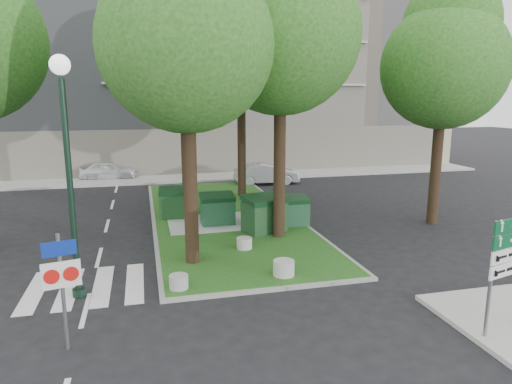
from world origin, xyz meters
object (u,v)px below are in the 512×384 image
object	(u,v)px
tree_median_near_left	(189,27)
dumpster_c	(264,214)
tree_median_mid	(185,58)
tree_median_far	(242,36)
bollard_mid	(244,243)
litter_bin	(276,201)
dumpster_d	(292,211)
tree_street_right	(446,55)
car_silver	(266,174)
tree_median_near_right	(283,19)
dumpster_b	(217,209)
traffic_sign_pole	(61,276)
bollard_right	(284,268)
street_lamp	(67,150)
directional_sign	(509,257)
bollard_left	(179,282)
dumpster_a	(176,203)
car_white	(109,170)

from	to	relation	value
tree_median_near_left	dumpster_c	distance (m)	7.63
tree_median_mid	tree_median_far	distance (m)	4.59
tree_median_far	bollard_mid	bearing A→B (deg)	-102.26
litter_bin	tree_median_mid	bearing A→B (deg)	177.26
dumpster_d	tree_street_right	bearing A→B (deg)	-7.09
tree_median_near_left	tree_median_mid	xyz separation A→B (m)	(0.50, 6.50, -0.34)
litter_bin	car_silver	size ratio (longest dim) A/B	0.18
tree_median_near_right	litter_bin	size ratio (longest dim) A/B	16.46
dumpster_b	tree_median_near_right	bearing A→B (deg)	-47.20
dumpster_d	traffic_sign_pole	distance (m)	10.95
bollard_mid	litter_bin	xyz separation A→B (m)	(2.80, 5.49, 0.16)
bollard_right	car_silver	bearing A→B (deg)	76.61
car_silver	dumpster_d	bearing A→B (deg)	173.43
tree_median_far	litter_bin	world-z (taller)	tree_median_far
tree_median_near_left	street_lamp	bearing A→B (deg)	-153.29
dumpster_d	directional_sign	world-z (taller)	directional_sign
tree_median_far	dumpster_d	bearing A→B (deg)	-83.42
dumpster_d	street_lamp	distance (m)	9.80
tree_median_far	bollard_right	xyz separation A→B (m)	(-1.29, -11.36, -7.97)
dumpster_d	bollard_mid	bearing A→B (deg)	-135.09
bollard_left	street_lamp	bearing A→B (deg)	171.90
tree_median_mid	directional_sign	xyz separation A→B (m)	(5.72, -12.66, -5.11)
dumpster_b	bollard_right	xyz separation A→B (m)	(0.99, -6.06, -0.40)
tree_median_near_left	dumpster_b	size ratio (longest dim) A/B	7.48
dumpster_a	traffic_sign_pole	world-z (taller)	traffic_sign_pole
tree_median_near_left	bollard_right	size ratio (longest dim) A/B	16.62
tree_median_far	bollard_mid	world-z (taller)	tree_median_far
bollard_left	tree_median_near_left	bearing A→B (deg)	71.51
tree_median_near_left	directional_sign	distance (m)	10.31
street_lamp	traffic_sign_pole	distance (m)	3.60
tree_median_mid	bollard_left	xyz separation A→B (m)	(-1.19, -8.56, -6.67)
street_lamp	dumpster_c	bearing A→B (deg)	34.16
dumpster_b	bollard_mid	size ratio (longest dim) A/B	2.61
car_silver	street_lamp	bearing A→B (deg)	150.06
dumpster_b	dumpster_d	xyz separation A→B (m)	(2.98, -0.87, -0.04)
tree_street_right	directional_sign	bearing A→B (deg)	-116.28
car_silver	dumpster_c	bearing A→B (deg)	166.68
dumpster_c	bollard_mid	world-z (taller)	dumpster_c
dumpster_d	dumpster_c	bearing A→B (deg)	-152.56
dumpster_a	car_white	size ratio (longest dim) A/B	0.42
tree_median_near_left	directional_sign	world-z (taller)	tree_median_near_left
tree_median_far	dumpster_a	bearing A→B (deg)	-135.84
bollard_right	tree_street_right	bearing A→B (deg)	28.34
bollard_left	directional_sign	distance (m)	8.19
tree_median_near_right	car_white	xyz separation A→B (m)	(-7.19, 14.94, -7.36)
dumpster_c	street_lamp	size ratio (longest dim) A/B	0.29
tree_median_far	dumpster_b	distance (m)	9.52
tree_median_near_left	car_silver	xyz separation A→B (m)	(5.94, 12.94, -6.66)
traffic_sign_pole	tree_median_far	bearing A→B (deg)	50.39
dumpster_c	bollard_mid	xyz separation A→B (m)	(-1.22, -1.83, -0.52)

